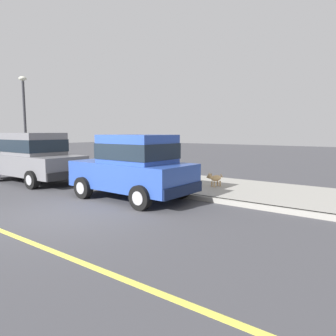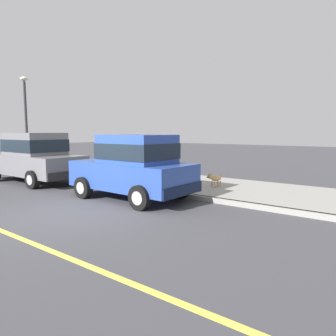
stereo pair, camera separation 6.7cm
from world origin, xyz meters
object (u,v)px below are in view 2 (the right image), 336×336
(dog_tan, at_px, (215,178))
(car_grey_sedan, at_px, (35,157))
(street_lamp, at_px, (26,112))
(car_blue_hatchback, at_px, (134,166))

(dog_tan, bearing_deg, car_grey_sedan, 111.74)
(car_grey_sedan, height_order, dog_tan, car_grey_sedan)
(dog_tan, xyz_separation_m, street_lamp, (-1.19, 9.66, 2.48))
(car_blue_hatchback, bearing_deg, car_grey_sedan, 90.63)
(dog_tan, height_order, street_lamp, street_lamp)
(car_blue_hatchback, height_order, car_grey_sedan, car_grey_sedan)
(car_blue_hatchback, height_order, dog_tan, car_blue_hatchback)
(car_grey_sedan, relative_size, street_lamp, 1.04)
(car_grey_sedan, height_order, street_lamp, street_lamp)
(street_lamp, bearing_deg, car_blue_hatchback, -99.23)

